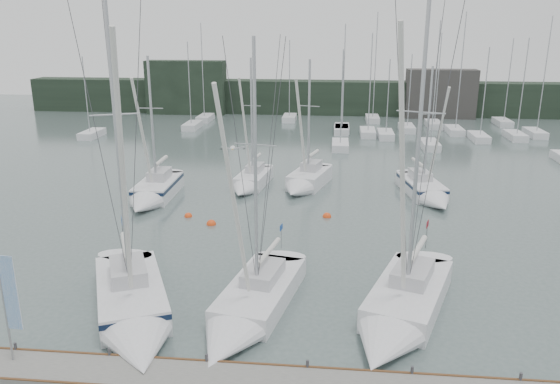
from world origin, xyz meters
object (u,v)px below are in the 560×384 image
Objects in this scene: sailboat_near_right at (398,315)px; sailboat_mid_d at (427,192)px; dock_banner at (8,298)px; sailboat_mid_b at (249,183)px; sailboat_near_left at (134,312)px; buoy_a at (211,224)px; sailboat_mid_a at (153,193)px; sailboat_near_center at (245,314)px; buoy_b at (327,217)px; sailboat_mid_c at (304,182)px; buoy_c at (188,217)px.

sailboat_mid_d is (4.29, 19.56, -0.01)m from sailboat_near_right.
sailboat_mid_b is at bearing 84.20° from dock_banner.
buoy_a is at bearing 62.83° from sailboat_near_left.
sailboat_near_right reaches higher than sailboat_mid_a.
buoy_a is (0.58, 13.26, -0.63)m from sailboat_near_left.
buoy_b is at bearing 88.12° from sailboat_near_center.
buoy_a is 0.14× the size of dock_banner.
sailboat_near_left is 18.62m from sailboat_mid_a.
sailboat_near_right is 24.29× the size of buoy_a.
buoy_b is at bearing -158.19° from sailboat_mid_d.
buoy_b is at bearing 36.83° from sailboat_near_left.
sailboat_mid_c reaches higher than buoy_b.
sailboat_near_right is (6.95, 0.44, 0.08)m from sailboat_near_center.
sailboat_near_right is at bearing -59.82° from sailboat_mid_c.
buoy_c is at bearing 125.76° from sailboat_near_center.
sailboat_mid_c is at bearing 75.01° from dock_banner.
sailboat_mid_c is at bearing 43.93° from buoy_c.
sailboat_near_left is 23.19m from sailboat_mid_c.
sailboat_near_center is 6.96m from sailboat_near_right.
buoy_b reaches higher than buoy_c.
buoy_c is (-13.40, 13.60, -0.57)m from sailboat_near_right.
sailboat_mid_b is 17.04× the size of buoy_a.
sailboat_mid_a is 13.78m from buoy_b.
sailboat_near_right is at bearing 14.75° from sailboat_near_center.
sailboat_mid_a is 7.35m from buoy_a.
sailboat_mid_b reaches higher than dock_banner.
buoy_b is (13.57, -2.29, -0.63)m from sailboat_mid_a.
dock_banner is (-19.66, -24.35, 2.58)m from sailboat_mid_d.
sailboat_mid_d is 2.37× the size of dock_banner.
sailboat_mid_a reaches higher than buoy_c.
sailboat_mid_d is 31.40m from dock_banner.
sailboat_near_left is at bearing -155.38° from sailboat_near_right.
sailboat_mid_d is at bearing 6.14° from sailboat_mid_c.
sailboat_near_left is 1.45× the size of sailboat_mid_d.
sailboat_near_center is at bearing -65.34° from buoy_c.
sailboat_near_left is at bearing -87.80° from sailboat_mid_b.
sailboat_near_center is 22.94m from sailboat_mid_d.
sailboat_mid_a is 17.73× the size of buoy_a.
dock_banner is (-9.86, -25.99, 2.54)m from sailboat_mid_c.
dock_banner is at bearing -141.57° from sailboat_near_center.
buoy_b is 1.10× the size of buoy_c.
sailboat_mid_d is 19.23× the size of buoy_c.
buoy_b is at bearing 123.02° from sailboat_near_right.
sailboat_near_left is 27.96× the size of buoy_c.
dock_banner is at bearing -156.96° from sailboat_near_left.
sailboat_mid_c is 16.99× the size of buoy_a.
dock_banner is at bearing -143.18° from sailboat_near_right.
sailboat_mid_d is at bearing 18.63° from buoy_c.
sailboat_mid_b is at bearing 109.49° from sailboat_near_center.
sailboat_mid_c is 9.94m from sailboat_mid_d.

